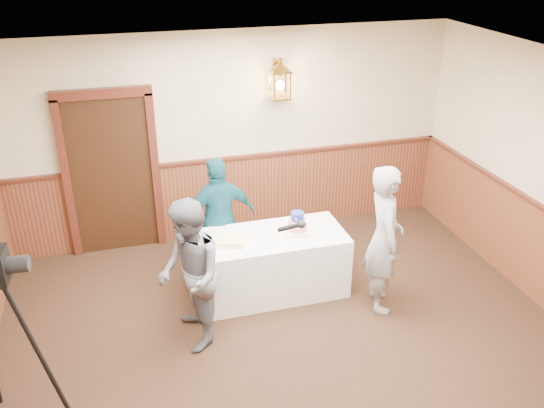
{
  "coord_description": "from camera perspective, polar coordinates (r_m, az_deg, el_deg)",
  "views": [
    {
      "loc": [
        -1.49,
        -3.62,
        3.95
      ],
      "look_at": [
        0.03,
        1.7,
        1.25
      ],
      "focal_mm": 38.0,
      "sensor_mm": 36.0,
      "label": 1
    }
  ],
  "objects": [
    {
      "name": "sheet_cake_green",
      "position": [
        6.45,
        -6.38,
        -3.53
      ],
      "size": [
        0.34,
        0.28,
        0.08
      ],
      "primitive_type": "cube",
      "rotation": [
        0.0,
        0.0,
        0.06
      ],
      "color": "#AED697",
      "rests_on": "display_table"
    },
    {
      "name": "sheet_cake_yellow",
      "position": [
        6.41,
        -4.14,
        -3.69
      ],
      "size": [
        0.36,
        0.32,
        0.06
      ],
      "primitive_type": "cube",
      "rotation": [
        0.0,
        0.0,
        -0.3
      ],
      "color": "#E9E28B",
      "rests_on": "display_table"
    },
    {
      "name": "tiered_cake",
      "position": [
        6.58,
        2.52,
        -2.1
      ],
      "size": [
        0.32,
        0.32,
        0.27
      ],
      "rotation": [
        0.0,
        0.0,
        -0.28
      ],
      "color": "beige",
      "rests_on": "display_table"
    },
    {
      "name": "display_table",
      "position": [
        6.75,
        -0.47,
        -5.97
      ],
      "size": [
        1.8,
        0.8,
        0.75
      ],
      "primitive_type": "cube",
      "color": "white",
      "rests_on": "ground"
    },
    {
      "name": "interviewer",
      "position": [
        5.81,
        -8.17,
        -7.05
      ],
      "size": [
        1.48,
        0.8,
        1.61
      ],
      "rotation": [
        0.0,
        0.0,
        -1.54
      ],
      "color": "slate",
      "rests_on": "ground"
    },
    {
      "name": "ground",
      "position": [
        5.56,
        4.76,
        -19.36
      ],
      "size": [
        7.0,
        7.0,
        0.0
      ],
      "primitive_type": "plane",
      "color": "black",
      "rests_on": "ground"
    },
    {
      "name": "baker",
      "position": [
        6.4,
        11.02,
        -3.43
      ],
      "size": [
        0.53,
        0.7,
        1.72
      ],
      "primitive_type": "imported",
      "rotation": [
        0.0,
        0.0,
        1.36
      ],
      "color": "#939499",
      "rests_on": "ground"
    },
    {
      "name": "assistant_p",
      "position": [
        6.94,
        -5.2,
        -1.4
      ],
      "size": [
        0.95,
        0.5,
        1.54
      ],
      "primitive_type": "imported",
      "rotation": [
        0.0,
        0.0,
        3.29
      ],
      "color": "#144D5E",
      "rests_on": "ground"
    },
    {
      "name": "room_shell",
      "position": [
        4.96,
        2.99,
        -3.37
      ],
      "size": [
        6.02,
        7.02,
        2.81
      ],
      "color": "#C0B490",
      "rests_on": "ground"
    },
    {
      "name": "tv_camera_rig",
      "position": [
        5.25,
        -25.34,
        -13.75
      ],
      "size": [
        0.71,
        0.66,
        1.8
      ],
      "rotation": [
        0.0,
        0.0,
        -0.08
      ],
      "color": "black",
      "rests_on": "ground"
    }
  ]
}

